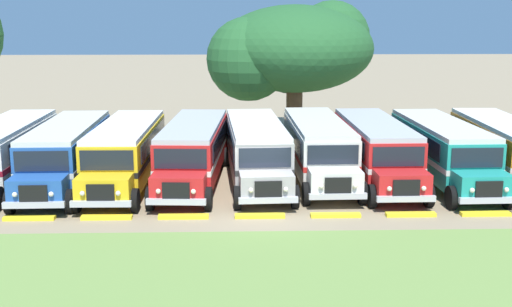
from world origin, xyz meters
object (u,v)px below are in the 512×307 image
object	(u,v)px
parked_bus_slot_3	(193,149)
parked_bus_slot_7	(442,148)
parked_bus_slot_4	(256,148)
parked_bus_slot_2	(126,150)
broad_shade_tree	(292,50)
parked_bus_slot_0	(6,149)
parked_bus_slot_6	(376,147)
parked_bus_slot_1	(67,151)
parked_bus_slot_8	(504,147)
parked_bus_slot_5	(318,146)

from	to	relation	value
parked_bus_slot_3	parked_bus_slot_7	distance (m)	12.02
parked_bus_slot_4	parked_bus_slot_3	bearing A→B (deg)	-90.80
parked_bus_slot_2	broad_shade_tree	bearing A→B (deg)	144.47
parked_bus_slot_0	parked_bus_slot_2	size ratio (longest dim) A/B	1.00
parked_bus_slot_4	parked_bus_slot_6	bearing A→B (deg)	87.43
parked_bus_slot_0	broad_shade_tree	xyz separation A→B (m)	(14.75, 11.65, 4.07)
parked_bus_slot_1	parked_bus_slot_8	xyz separation A→B (m)	(21.12, 0.35, 0.00)
parked_bus_slot_3	parked_bus_slot_6	world-z (taller)	same
parked_bus_slot_1	parked_bus_slot_2	xyz separation A→B (m)	(2.79, 0.07, 0.00)
parked_bus_slot_4	parked_bus_slot_7	bearing A→B (deg)	85.23
parked_bus_slot_0	parked_bus_slot_7	xyz separation A→B (m)	(21.03, -0.41, 0.00)
parked_bus_slot_5	broad_shade_tree	bearing A→B (deg)	-179.18
parked_bus_slot_0	parked_bus_slot_4	bearing A→B (deg)	88.86
parked_bus_slot_2	parked_bus_slot_7	bearing A→B (deg)	91.02
parked_bus_slot_0	parked_bus_slot_3	distance (m)	9.02
parked_bus_slot_0	parked_bus_slot_2	bearing A→B (deg)	85.26
parked_bus_slot_0	parked_bus_slot_3	size ratio (longest dim) A/B	0.99
parked_bus_slot_3	parked_bus_slot_4	bearing A→B (deg)	95.68
parked_bus_slot_4	parked_bus_slot_6	size ratio (longest dim) A/B	1.00
parked_bus_slot_1	parked_bus_slot_8	world-z (taller)	same
parked_bus_slot_1	parked_bus_slot_3	bearing A→B (deg)	91.50
parked_bus_slot_3	parked_bus_slot_8	world-z (taller)	same
parked_bus_slot_3	parked_bus_slot_4	world-z (taller)	same
parked_bus_slot_5	parked_bus_slot_8	world-z (taller)	same
parked_bus_slot_2	parked_bus_slot_6	bearing A→B (deg)	92.58
parked_bus_slot_0	parked_bus_slot_1	xyz separation A→B (m)	(3.03, -0.50, 0.00)
parked_bus_slot_1	parked_bus_slot_8	distance (m)	21.12
parked_bus_slot_0	parked_bus_slot_2	distance (m)	5.83
parked_bus_slot_2	broad_shade_tree	world-z (taller)	broad_shade_tree
parked_bus_slot_2	parked_bus_slot_7	world-z (taller)	same
parked_bus_slot_3	parked_bus_slot_5	distance (m)	6.13
parked_bus_slot_5	broad_shade_tree	world-z (taller)	broad_shade_tree
parked_bus_slot_0	parked_bus_slot_3	bearing A→B (deg)	87.95
parked_bus_slot_7	parked_bus_slot_3	bearing A→B (deg)	-92.18
parked_bus_slot_4	parked_bus_slot_6	world-z (taller)	same
parked_bus_slot_4	broad_shade_tree	xyz separation A→B (m)	(2.71, 11.77, 4.07)
parked_bus_slot_7	parked_bus_slot_8	distance (m)	3.13
parked_bus_slot_0	parked_bus_slot_7	bearing A→B (deg)	88.33
parked_bus_slot_6	parked_bus_slot_7	world-z (taller)	same
parked_bus_slot_4	parked_bus_slot_2	bearing A→B (deg)	-90.15
parked_bus_slot_1	parked_bus_slot_8	size ratio (longest dim) A/B	1.00
parked_bus_slot_1	parked_bus_slot_3	distance (m)	5.99
parked_bus_slot_3	parked_bus_slot_6	bearing A→B (deg)	94.52
parked_bus_slot_2	parked_bus_slot_3	distance (m)	3.21
parked_bus_slot_2	parked_bus_slot_7	xyz separation A→B (m)	(15.22, 0.01, 0.00)
parked_bus_slot_4	parked_bus_slot_5	world-z (taller)	same
parked_bus_slot_0	parked_bus_slot_8	size ratio (longest dim) A/B	1.00
parked_bus_slot_0	broad_shade_tree	distance (m)	19.23
parked_bus_slot_4	parked_bus_slot_5	size ratio (longest dim) A/B	1.00
parked_bus_slot_5	parked_bus_slot_3	bearing A→B (deg)	-85.32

